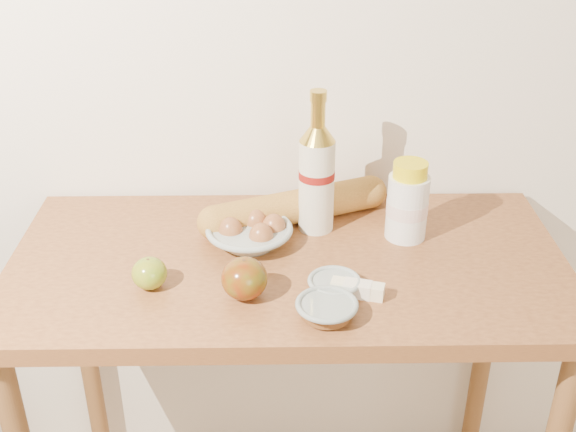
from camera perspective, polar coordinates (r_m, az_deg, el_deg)
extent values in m
cube|color=white|center=(1.70, -0.20, 14.23)|extent=(3.50, 0.02, 2.60)
cube|color=#9D6032|center=(1.57, -0.02, -3.96)|extent=(1.20, 0.60, 0.04)
cylinder|color=brown|center=(2.10, -15.55, -10.58)|extent=(0.05, 0.05, 0.86)
cylinder|color=brown|center=(2.11, 15.20, -10.30)|extent=(0.05, 0.05, 0.86)
cylinder|color=beige|center=(1.62, 2.26, 2.41)|extent=(0.08, 0.08, 0.22)
cylinder|color=maroon|center=(1.61, 2.28, 3.32)|extent=(0.09, 0.09, 0.02)
cone|color=gold|center=(1.57, 2.35, 6.52)|extent=(0.08, 0.08, 0.03)
cylinder|color=gold|center=(1.55, 2.39, 8.08)|extent=(0.03, 0.03, 0.06)
cylinder|color=gold|center=(1.54, 2.42, 9.47)|extent=(0.04, 0.04, 0.02)
cylinder|color=white|center=(1.62, 9.39, 0.69)|extent=(0.09, 0.09, 0.15)
cylinder|color=beige|center=(1.62, 9.39, 0.69)|extent=(0.09, 0.09, 0.03)
cylinder|color=yellow|center=(1.58, 9.65, 3.61)|extent=(0.08, 0.08, 0.03)
torus|color=#99A7A2|center=(1.59, -3.08, -1.05)|extent=(0.25, 0.25, 0.01)
ellipsoid|color=brown|center=(1.59, -4.55, -1.23)|extent=(0.07, 0.07, 0.07)
ellipsoid|color=brown|center=(1.57, -2.13, -1.70)|extent=(0.07, 0.07, 0.07)
ellipsoid|color=brown|center=(1.62, -2.57, -0.55)|extent=(0.07, 0.07, 0.07)
ellipsoid|color=brown|center=(1.63, -4.18, -0.38)|extent=(0.07, 0.07, 0.07)
ellipsoid|color=brown|center=(1.60, -1.13, -0.96)|extent=(0.07, 0.07, 0.07)
cylinder|color=gold|center=(1.68, 0.60, 0.75)|extent=(0.40, 0.22, 0.08)
sphere|color=gold|center=(1.62, -5.84, -0.53)|extent=(0.10, 0.10, 0.08)
sphere|color=gold|center=(1.76, 6.52, 1.92)|extent=(0.10, 0.10, 0.08)
ellipsoid|color=olive|center=(1.47, -10.89, -4.46)|extent=(0.09, 0.09, 0.07)
cylinder|color=#4E321A|center=(1.46, -10.99, -3.55)|extent=(0.01, 0.01, 0.01)
ellipsoid|color=maroon|center=(1.42, -3.46, -4.96)|extent=(0.11, 0.11, 0.08)
cylinder|color=#493018|center=(1.40, -3.51, -3.74)|extent=(0.01, 0.01, 0.01)
torus|color=gray|center=(1.37, 3.09, -6.98)|extent=(0.14, 0.14, 0.01)
cylinder|color=brown|center=(1.38, 3.07, -7.39)|extent=(0.11, 0.11, 0.02)
torus|color=#8F9C98|center=(1.44, 3.68, -5.14)|extent=(0.14, 0.14, 0.01)
cylinder|color=brown|center=(1.45, 3.66, -5.50)|extent=(0.12, 0.12, 0.02)
cube|color=#F4E9BD|center=(1.44, 5.51, -5.77)|extent=(0.11, 0.06, 0.03)
cube|color=#F2E5CD|center=(1.44, 5.51, -5.77)|extent=(0.06, 0.05, 0.03)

